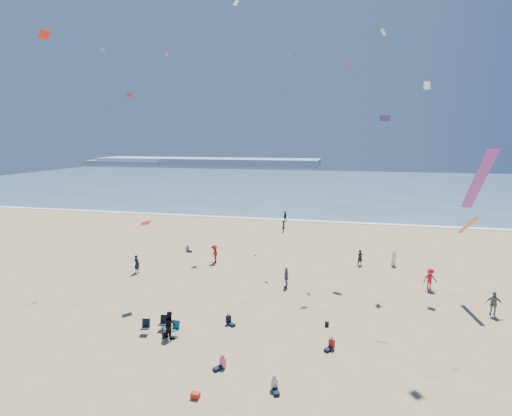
# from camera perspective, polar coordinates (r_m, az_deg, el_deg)

# --- Properties ---
(ground) EXTENTS (220.00, 220.00, 0.00)m
(ground) POSITION_cam_1_polar(r_m,az_deg,el_deg) (22.67, -10.47, -24.95)
(ground) COLOR tan
(ground) RESTS_ON ground
(ocean) EXTENTS (220.00, 100.00, 0.06)m
(ocean) POSITION_cam_1_polar(r_m,az_deg,el_deg) (112.97, 8.91, 3.28)
(ocean) COLOR #476B84
(ocean) RESTS_ON ground
(surf_line) EXTENTS (220.00, 1.20, 0.08)m
(surf_line) POSITION_cam_1_polar(r_m,az_deg,el_deg) (63.76, 5.68, -1.75)
(surf_line) COLOR white
(surf_line) RESTS_ON ground
(headland_far) EXTENTS (110.00, 20.00, 3.20)m
(headland_far) POSITION_cam_1_polar(r_m,az_deg,el_deg) (199.17, -7.05, 6.61)
(headland_far) COLOR #7A8EA8
(headland_far) RESTS_ON ground
(headland_near) EXTENTS (40.00, 14.00, 2.00)m
(headland_near) POSITION_cam_1_polar(r_m,az_deg,el_deg) (211.79, -17.81, 6.25)
(headland_near) COLOR #7A8EA8
(headland_near) RESTS_ON ground
(standing_flyers) EXTENTS (31.40, 48.12, 1.90)m
(standing_flyers) POSITION_cam_1_polar(r_m,az_deg,el_deg) (36.31, 9.37, -9.54)
(standing_flyers) COLOR black
(standing_flyers) RESTS_ON ground
(seated_group) EXTENTS (18.08, 23.94, 0.84)m
(seated_group) POSITION_cam_1_polar(r_m,az_deg,el_deg) (29.47, -2.46, -15.14)
(seated_group) COLOR silver
(seated_group) RESTS_ON ground
(chair_cluster) EXTENTS (2.69, 1.47, 1.00)m
(chair_cluster) POSITION_cam_1_polar(r_m,az_deg,el_deg) (28.51, -13.45, -16.15)
(chair_cluster) COLOR black
(chair_cluster) RESTS_ON ground
(white_tote) EXTENTS (0.35, 0.20, 0.40)m
(white_tote) POSITION_cam_1_polar(r_m,az_deg,el_deg) (29.16, -13.03, -16.17)
(white_tote) COLOR white
(white_tote) RESTS_ON ground
(black_backpack) EXTENTS (0.30, 0.22, 0.38)m
(black_backpack) POSITION_cam_1_polar(r_m,az_deg,el_deg) (28.11, -12.91, -17.23)
(black_backpack) COLOR black
(black_backpack) RESTS_ON ground
(cooler) EXTENTS (0.45, 0.30, 0.30)m
(cooler) POSITION_cam_1_polar(r_m,az_deg,el_deg) (22.37, -8.66, -24.96)
(cooler) COLOR #A82F18
(cooler) RESTS_ON ground
(navy_bag) EXTENTS (0.28, 0.18, 0.34)m
(navy_bag) POSITION_cam_1_polar(r_m,az_deg,el_deg) (29.30, 10.09, -16.00)
(navy_bag) COLOR black
(navy_bag) RESTS_ON ground
(kites_aloft) EXTENTS (41.06, 42.75, 26.10)m
(kites_aloft) POSITION_cam_1_polar(r_m,az_deg,el_deg) (30.69, 16.36, 14.20)
(kites_aloft) COLOR white
(kites_aloft) RESTS_ON ground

